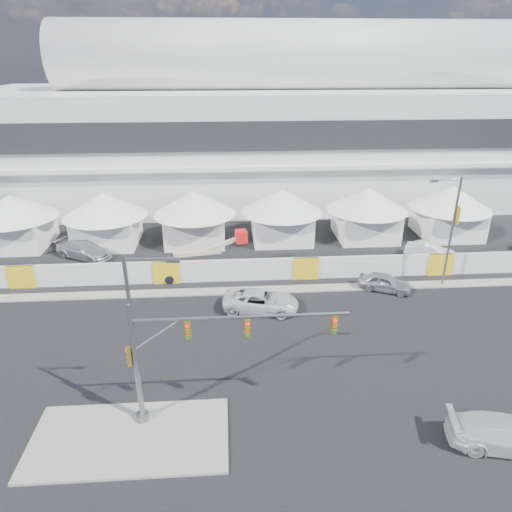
{
  "coord_description": "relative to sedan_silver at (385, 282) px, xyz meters",
  "views": [
    {
      "loc": [
        -0.76,
        -20.9,
        18.0
      ],
      "look_at": [
        1.35,
        10.0,
        4.28
      ],
      "focal_mm": 32.0,
      "sensor_mm": 36.0,
      "label": 1
    }
  ],
  "objects": [
    {
      "name": "median_island",
      "position": [
        -18.19,
        -14.89,
        -0.65
      ],
      "size": [
        10.0,
        5.0,
        0.15
      ],
      "primitive_type": "cube",
      "color": "gray",
      "rests_on": "ground"
    },
    {
      "name": "lot_car_a",
      "position": [
        6.44,
        6.12,
        0.02
      ],
      "size": [
        3.67,
        4.7,
        1.49
      ],
      "primitive_type": "imported",
      "rotation": [
        0.0,
        0.0,
        1.03
      ],
      "color": "white",
      "rests_on": "ground"
    },
    {
      "name": "traffic_mast",
      "position": [
        -15.3,
        -13.7,
        3.42
      ],
      "size": [
        11.03,
        0.68,
        7.01
      ],
      "color": "gray",
      "rests_on": "median_island"
    },
    {
      "name": "sedan_silver",
      "position": [
        0.0,
        0.0,
        0.0
      ],
      "size": [
        3.35,
        4.6,
        1.45
      ],
      "primitive_type": "imported",
      "rotation": [
        0.0,
        0.0,
        1.14
      ],
      "color": "#B8B8BD",
      "rests_on": "ground"
    },
    {
      "name": "far_curb",
      "position": [
        7.81,
        0.61,
        -0.67
      ],
      "size": [
        80.0,
        1.2,
        0.12
      ],
      "primitive_type": "cube",
      "color": "gray",
      "rests_on": "ground"
    },
    {
      "name": "tent_row",
      "position": [
        -11.69,
        12.11,
        2.42
      ],
      "size": [
        53.4,
        8.4,
        5.4
      ],
      "color": "white",
      "rests_on": "ground"
    },
    {
      "name": "streetlight_median",
      "position": [
        -17.42,
        -13.57,
        4.89
      ],
      "size": [
        2.64,
        0.26,
        9.53
      ],
      "color": "slate",
      "rests_on": "median_island"
    },
    {
      "name": "hoarding_fence",
      "position": [
        -6.19,
        2.61,
        0.27
      ],
      "size": [
        70.0,
        0.25,
        2.0
      ],
      "primitive_type": "cube",
      "color": "silver",
      "rests_on": "ground"
    },
    {
      "name": "pickup_curb",
      "position": [
        -10.49,
        -2.53,
        0.07
      ],
      "size": [
        3.7,
        6.14,
        1.6
      ],
      "primitive_type": "imported",
      "rotation": [
        0.0,
        0.0,
        1.38
      ],
      "color": "silver",
      "rests_on": "ground"
    },
    {
      "name": "lot_car_c",
      "position": [
        -26.75,
        8.55,
        0.1
      ],
      "size": [
        4.75,
        6.08,
        1.65
      ],
      "primitive_type": "imported",
      "rotation": [
        0.0,
        0.0,
        1.07
      ],
      "color": "silver",
      "rests_on": "ground"
    },
    {
      "name": "streetlight_curb",
      "position": [
        5.03,
        0.61,
        4.71
      ],
      "size": [
        2.78,
        0.63,
        9.38
      ],
      "color": "gray",
      "rests_on": "ground"
    },
    {
      "name": "stadium",
      "position": [
        -3.48,
        29.61,
        8.72
      ],
      "size": [
        80.0,
        24.8,
        21.98
      ],
      "color": "silver",
      "rests_on": "ground"
    },
    {
      "name": "boom_lift",
      "position": [
        -16.11,
        3.61,
        0.33
      ],
      "size": [
        7.86,
        2.37,
        3.91
      ],
      "rotation": [
        0.0,
        0.0,
        0.17
      ],
      "color": "red",
      "rests_on": "ground"
    },
    {
      "name": "pickup_near",
      "position": [
        0.55,
        -16.6,
        0.07
      ],
      "size": [
        3.38,
        5.87,
        1.6
      ],
      "primitive_type": "imported",
      "rotation": [
        0.0,
        0.0,
        1.35
      ],
      "color": "silver",
      "rests_on": "ground"
    },
    {
      "name": "ground",
      "position": [
        -12.19,
        -11.89,
        -0.73
      ],
      "size": [
        160.0,
        160.0,
        0.0
      ],
      "primitive_type": "plane",
      "color": "black",
      "rests_on": "ground"
    }
  ]
}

